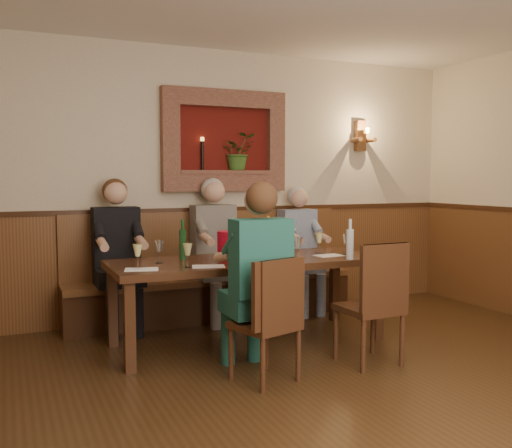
{
  "coord_description": "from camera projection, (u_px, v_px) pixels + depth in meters",
  "views": [
    {
      "loc": [
        -1.94,
        -2.73,
        1.46
      ],
      "look_at": [
        0.1,
        1.9,
        1.05
      ],
      "focal_mm": 40.0,
      "sensor_mm": 36.0,
      "label": 1
    }
  ],
  "objects": [
    {
      "name": "tasting_sheet_a",
      "position": [
        142.0,
        269.0,
        4.42
      ],
      "size": [
        0.29,
        0.24,
        0.0
      ],
      "primitive_type": "cube",
      "rotation": [
        0.0,
        0.0,
        -0.24
      ],
      "color": "white",
      "rests_on": "dining_table"
    },
    {
      "name": "room_shell",
      "position": [
        375.0,
        102.0,
        3.23
      ],
      "size": [
        6.04,
        6.04,
        2.82
      ],
      "color": "beige",
      "rests_on": "ground"
    },
    {
      "name": "person_chair_front",
      "position": [
        256.0,
        295.0,
        4.21
      ],
      "size": [
        0.42,
        0.52,
        1.43
      ],
      "color": "navy",
      "rests_on": "ground"
    },
    {
      "name": "chair_near_right",
      "position": [
        370.0,
        328.0,
        4.47
      ],
      "size": [
        0.44,
        0.44,
        0.97
      ],
      "rotation": [
        0.0,
        0.0,
        0.03
      ],
      "color": "#351C10",
      "rests_on": "ground"
    },
    {
      "name": "person_bench_mid",
      "position": [
        216.0,
        262.0,
        5.79
      ],
      "size": [
        0.43,
        0.53,
        1.46
      ],
      "color": "#504D49",
      "rests_on": "ground"
    },
    {
      "name": "wine_bottle_green_b",
      "position": [
        183.0,
        243.0,
        4.96
      ],
      "size": [
        0.06,
        0.06,
        0.35
      ],
      "rotation": [
        0.0,
        0.0,
        0.01
      ],
      "color": "#19471E",
      "rests_on": "dining_table"
    },
    {
      "name": "wall_sconce",
      "position": [
        361.0,
        137.0,
        6.66
      ],
      "size": [
        0.25,
        0.2,
        0.35
      ],
      "color": "#5A3519",
      "rests_on": "ground"
    },
    {
      "name": "wine_glass_7",
      "position": [
        346.0,
        244.0,
        5.3
      ],
      "size": [
        0.08,
        0.08,
        0.19
      ],
      "primitive_type": null,
      "color": "white",
      "rests_on": "dining_table"
    },
    {
      "name": "dining_table",
      "position": [
        248.0,
        267.0,
        5.02
      ],
      "size": [
        2.4,
        0.9,
        0.75
      ],
      "color": "#351C10",
      "rests_on": "ground"
    },
    {
      "name": "wine_glass_2",
      "position": [
        240.0,
        251.0,
        4.82
      ],
      "size": [
        0.08,
        0.08,
        0.19
      ],
      "primitive_type": null,
      "color": "#D1CF7D",
      "rests_on": "dining_table"
    },
    {
      "name": "wine_glass_4",
      "position": [
        138.0,
        256.0,
        4.47
      ],
      "size": [
        0.08,
        0.08,
        0.19
      ],
      "primitive_type": null,
      "color": "#D1CF7D",
      "rests_on": "dining_table"
    },
    {
      "name": "chair_near_left",
      "position": [
        266.0,
        345.0,
        4.08
      ],
      "size": [
        0.5,
        0.5,
        0.91
      ],
      "rotation": [
        0.0,
        0.0,
        0.3
      ],
      "color": "#351C10",
      "rests_on": "ground"
    },
    {
      "name": "wine_glass_8",
      "position": [
        264.0,
        246.0,
        5.16
      ],
      "size": [
        0.08,
        0.08,
        0.19
      ],
      "primitive_type": null,
      "color": "#D1CF7D",
      "rests_on": "dining_table"
    },
    {
      "name": "person_bench_right",
      "position": [
        301.0,
        261.0,
        6.19
      ],
      "size": [
        0.39,
        0.48,
        1.37
      ],
      "color": "navy",
      "rests_on": "ground"
    },
    {
      "name": "person_bench_left",
      "position": [
        118.0,
        269.0,
        5.39
      ],
      "size": [
        0.43,
        0.53,
        1.45
      ],
      "color": "black",
      "rests_on": "ground"
    },
    {
      "name": "wine_bottle_green_a",
      "position": [
        268.0,
        240.0,
        5.11
      ],
      "size": [
        0.08,
        0.08,
        0.37
      ],
      "rotation": [
        0.0,
        0.0,
        0.27
      ],
      "color": "#19471E",
      "rests_on": "dining_table"
    },
    {
      "name": "spittoon_bucket",
      "position": [
        231.0,
        246.0,
        4.84
      ],
      "size": [
        0.24,
        0.24,
        0.26
      ],
      "primitive_type": "cylinder",
      "rotation": [
        0.0,
        0.0,
        0.04
      ],
      "color": "red",
      "rests_on": "dining_table"
    },
    {
      "name": "wine_glass_1",
      "position": [
        236.0,
        254.0,
        4.61
      ],
      "size": [
        0.08,
        0.08,
        0.19
      ],
      "primitive_type": null,
      "color": "#D1CF7D",
      "rests_on": "dining_table"
    },
    {
      "name": "wine_glass_3",
      "position": [
        298.0,
        248.0,
        5.0
      ],
      "size": [
        0.08,
        0.08,
        0.19
      ],
      "primitive_type": null,
      "color": "white",
      "rests_on": "dining_table"
    },
    {
      "name": "tasting_sheet_b",
      "position": [
        278.0,
        261.0,
        4.88
      ],
      "size": [
        0.37,
        0.31,
        0.0
      ],
      "primitive_type": "cube",
      "rotation": [
        0.0,
        0.0,
        -0.32
      ],
      "color": "white",
      "rests_on": "dining_table"
    },
    {
      "name": "wainscoting",
      "position": [
        371.0,
        327.0,
        3.34
      ],
      "size": [
        6.02,
        6.02,
        1.15
      ],
      "color": "#5A3519",
      "rests_on": "ground"
    },
    {
      "name": "ground_plane",
      "position": [
        370.0,
        424.0,
        3.39
      ],
      "size": [
        6.0,
        6.0,
        0.0
      ],
      "primitive_type": "plane",
      "color": "#35210E",
      "rests_on": "ground"
    },
    {
      "name": "wine_glass_0",
      "position": [
        159.0,
        252.0,
        4.75
      ],
      "size": [
        0.08,
        0.08,
        0.19
      ],
      "primitive_type": null,
      "color": "white",
      "rests_on": "dining_table"
    },
    {
      "name": "wine_glass_6",
      "position": [
        188.0,
        255.0,
        4.53
      ],
      "size": [
        0.08,
        0.08,
        0.19
      ],
      "primitive_type": null,
      "color": "#D1CF7D",
      "rests_on": "dining_table"
    },
    {
      "name": "water_bottle",
      "position": [
        350.0,
        243.0,
        4.97
      ],
      "size": [
        0.08,
        0.08,
        0.35
      ],
      "rotation": [
        0.0,
        0.0,
        0.42
      ],
      "color": "silver",
      "rests_on": "dining_table"
    },
    {
      "name": "tasting_sheet_d",
      "position": [
        208.0,
        266.0,
        4.57
      ],
      "size": [
        0.3,
        0.25,
        0.0
      ],
      "primitive_type": "cube",
      "rotation": [
        0.0,
        0.0,
        -0.3
      ],
      "color": "white",
      "rests_on": "dining_table"
    },
    {
      "name": "wall_niche",
      "position": [
        228.0,
        145.0,
        6.02
      ],
      "size": [
        1.36,
        0.3,
        1.06
      ],
      "color": "#58110C",
      "rests_on": "ground"
    },
    {
      "name": "wine_glass_5",
      "position": [
        319.0,
        243.0,
        5.39
      ],
      "size": [
        0.08,
        0.08,
        0.19
      ],
      "primitive_type": null,
      "color": "#D1CF7D",
      "rests_on": "dining_table"
    },
    {
      "name": "tasting_sheet_c",
      "position": [
        329.0,
        255.0,
        5.21
      ],
      "size": [
        0.27,
        0.2,
        0.0
      ],
      "primitive_type": "cube",
      "rotation": [
        0.0,
        0.0,
        0.08
      ],
      "color": "white",
      "rests_on": "dining_table"
    },
    {
      "name": "bench",
      "position": [
        212.0,
        287.0,
        5.91
      ],
      "size": [
        3.0,
        0.45,
        1.11
      ],
      "color": "#381E0F",
      "rests_on": "ground"
    }
  ]
}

